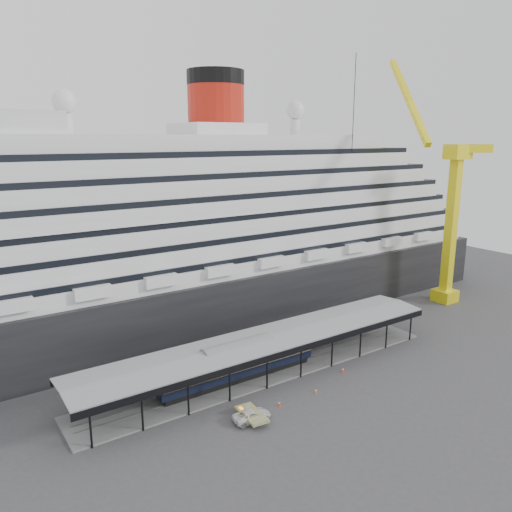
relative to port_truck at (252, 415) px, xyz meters
name	(u,v)px	position (x,y,z in m)	size (l,w,h in m)	color
ground	(288,385)	(8.84, 4.33, -0.65)	(200.00, 200.00, 0.00)	#39393B
cruise_ship	(179,219)	(8.89, 36.33, 17.70)	(130.00, 30.00, 43.90)	black
platform_canopy	(267,356)	(8.84, 9.33, 1.72)	(56.00, 9.18, 5.30)	slate
crane_yellow	(448,203)	(55.90, 14.88, 19.31)	(23.83, 18.78, 47.60)	yellow
port_truck	(252,415)	(0.00, 0.00, 0.00)	(2.14, 4.64, 1.29)	silver
pullman_carriage	(238,361)	(3.95, 9.33, 2.15)	(23.61, 3.31, 23.16)	black
traffic_cone_left	(279,404)	(4.59, 0.71, -0.30)	(0.40, 0.40, 0.69)	red
traffic_cone_mid	(316,391)	(10.43, 0.58, -0.31)	(0.41, 0.41, 0.67)	#D6480B
traffic_cone_right	(343,370)	(17.61, 3.01, -0.30)	(0.38, 0.38, 0.69)	red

